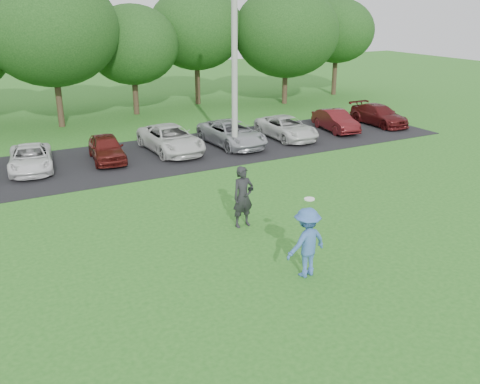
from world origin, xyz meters
name	(u,v)px	position (x,y,z in m)	size (l,w,h in m)	color
ground	(302,276)	(0.00, 0.00, 0.00)	(100.00, 100.00, 0.00)	#23641C
parking_lot	(143,158)	(0.00, 13.00, 0.01)	(32.00, 6.50, 0.03)	black
utility_pole	(234,52)	(4.14, 11.61, 4.77)	(0.28, 0.28, 9.55)	#979893
frisbee_player	(307,242)	(0.12, 0.03, 0.96)	(1.32, 0.87, 2.23)	#3C64A9
camera_bystander	(243,197)	(0.25, 3.75, 1.01)	(0.76, 0.51, 2.03)	black
parked_cars	(150,144)	(0.39, 13.10, 0.62)	(30.44, 4.93, 1.26)	silver
tree_row	(109,36)	(1.51, 22.76, 4.91)	(42.39, 9.85, 8.64)	#38281C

